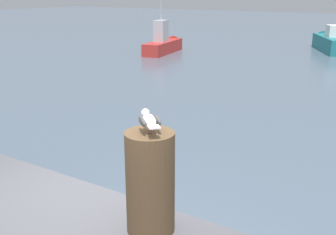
{
  "coord_description": "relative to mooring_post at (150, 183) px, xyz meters",
  "views": [
    {
      "loc": [
        2.35,
        -2.66,
        3.11
      ],
      "look_at": [
        0.7,
        -0.09,
        2.17
      ],
      "focal_mm": 44.06,
      "sensor_mm": 36.0,
      "label": 1
    }
  ],
  "objects": [
    {
      "name": "seagull",
      "position": [
        -0.0,
        0.0,
        0.49
      ],
      "size": [
        0.32,
        0.3,
        0.14
      ],
      "color": "tan",
      "rests_on": "mooring_post"
    },
    {
      "name": "mooring_post",
      "position": [
        0.0,
        0.0,
        0.0
      ],
      "size": [
        0.37,
        0.37,
        0.8
      ],
      "primitive_type": "cylinder",
      "color": "#4C3823",
      "rests_on": "harbor_quay"
    },
    {
      "name": "boat_red",
      "position": [
        -10.17,
        15.83,
        -1.26
      ],
      "size": [
        1.55,
        4.04,
        3.93
      ],
      "color": "#B72D28",
      "rests_on": "ground_plane"
    },
    {
      "name": "boat_teal",
      "position": [
        -3.15,
        21.28,
        -1.27
      ],
      "size": [
        3.01,
        4.61,
        1.43
      ],
      "color": "#1E7075",
      "rests_on": "ground_plane"
    }
  ]
}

